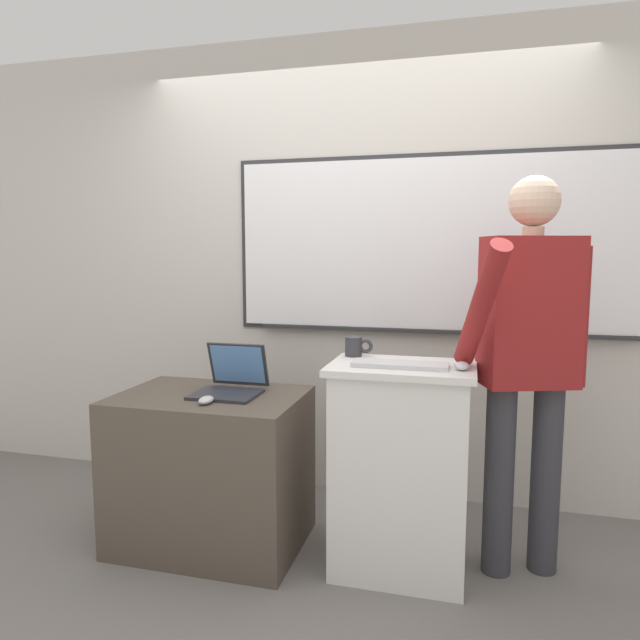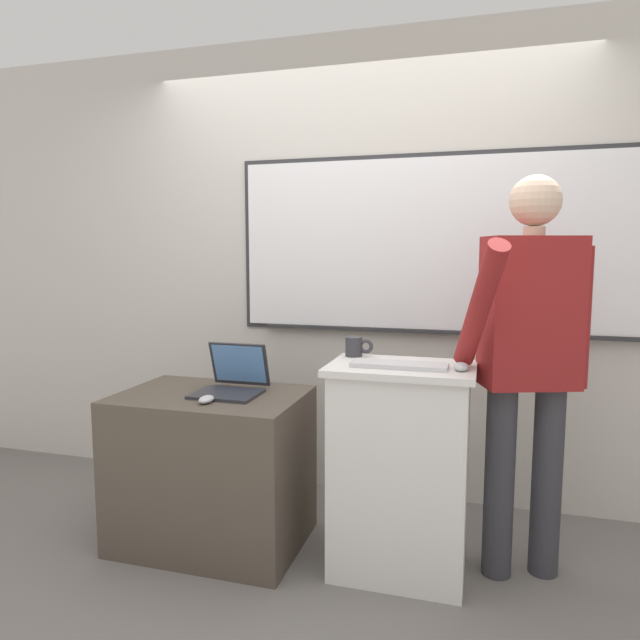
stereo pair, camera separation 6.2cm
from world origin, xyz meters
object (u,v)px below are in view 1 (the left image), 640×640
Objects in this scene: wireless_keyboard at (400,365)px; computer_mouse_by_laptop at (206,400)px; side_desk at (211,469)px; computer_mouse_by_keyboard at (462,366)px; laptop at (232,380)px; lectern_podium at (400,468)px; coffee_mug at (355,346)px; person_presenter at (528,350)px.

wireless_keyboard is 0.89m from computer_mouse_by_laptop.
computer_mouse_by_keyboard is at bearing -2.79° from side_desk.
computer_mouse_by_keyboard is (0.26, 0.01, 0.01)m from wireless_keyboard.
laptop reaches higher than computer_mouse_by_laptop.
computer_mouse_by_keyboard is at bearing -10.71° from lectern_podium.
computer_mouse_by_keyboard is at bearing -6.31° from laptop.
coffee_mug is (0.60, 0.07, 0.18)m from laptop.
coffee_mug is at bearing 25.22° from computer_mouse_by_laptop.
coffee_mug reaches higher than lectern_podium.
person_presenter is at bearing 4.48° from side_desk.
computer_mouse_by_keyboard is at bearing 5.19° from computer_mouse_by_laptop.
wireless_keyboard is 0.26m from computer_mouse_by_keyboard.
coffee_mug is (0.69, 0.14, 0.62)m from side_desk.
lectern_podium is 0.54× the size of person_presenter.
computer_mouse_by_laptop is (-0.03, -0.22, -0.05)m from laptop.
wireless_keyboard is at bearing -8.62° from laptop.
side_desk is 8.96× the size of computer_mouse_by_laptop.
wireless_keyboard is 0.31m from coffee_mug.
computer_mouse_by_keyboard is 0.75× the size of coffee_mug.
laptop is at bearing 35.56° from side_desk.
computer_mouse_by_laptop is at bearing -154.78° from coffee_mug.
person_presenter is 17.66× the size of computer_mouse_by_keyboard.
laptop is at bearing 173.69° from computer_mouse_by_keyboard.
coffee_mug is (-0.50, 0.19, 0.03)m from computer_mouse_by_keyboard.
wireless_keyboard is (-0.53, -0.18, -0.06)m from person_presenter.
side_desk is 2.18× the size of wireless_keyboard.
person_presenter is 17.66× the size of computer_mouse_by_laptop.
lectern_podium is at bearing 169.29° from computer_mouse_by_keyboard.
wireless_keyboard is 3.09× the size of coffee_mug.
lectern_podium is 0.94m from side_desk.
side_desk is 6.74× the size of coffee_mug.
laptop is 3.24× the size of computer_mouse_by_laptop.
person_presenter is at bearing 2.13° from laptop.
person_presenter reaches higher than side_desk.
coffee_mug reaches higher than computer_mouse_by_keyboard.
lectern_podium is 9.54× the size of computer_mouse_by_keyboard.
lectern_podium is 1.06× the size of side_desk.
side_desk is at bearing 165.29° from person_presenter.
lectern_podium reaches higher than computer_mouse_by_laptop.
side_desk is (-0.93, 0.01, -0.10)m from lectern_podium.
wireless_keyboard is 4.10× the size of computer_mouse_by_laptop.
laptop reaches higher than computer_mouse_by_keyboard.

